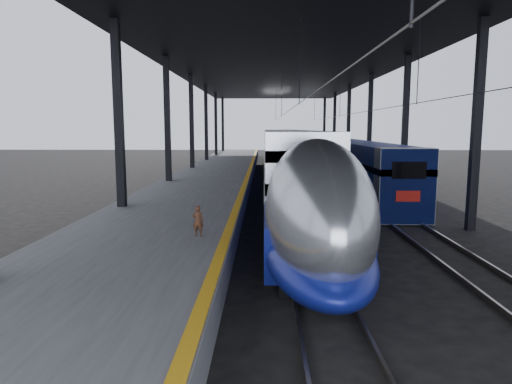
{
  "coord_description": "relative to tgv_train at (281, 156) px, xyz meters",
  "views": [
    {
      "loc": [
        0.51,
        -14.86,
        4.44
      ],
      "look_at": [
        0.19,
        2.54,
        2.0
      ],
      "focal_mm": 32.0,
      "sensor_mm": 36.0,
      "label": 1
    }
  ],
  "objects": [
    {
      "name": "child",
      "position": [
        -3.61,
        -25.91,
        -0.52
      ],
      "size": [
        0.38,
        0.27,
        0.99
      ],
      "primitive_type": "imported",
      "rotation": [
        0.0,
        0.0,
        3.04
      ],
      "color": "#502D1A",
      "rests_on": "platform"
    },
    {
      "name": "yellow_strip",
      "position": [
        -2.7,
        -5.32,
        -1.01
      ],
      "size": [
        0.3,
        80.0,
        0.01
      ],
      "primitive_type": "cube",
      "color": "orange",
      "rests_on": "platform"
    },
    {
      "name": "second_train",
      "position": [
        5.0,
        7.56,
        -0.22
      ],
      "size": [
        2.58,
        56.05,
        3.55
      ],
      "color": "navy",
      "rests_on": "ground"
    },
    {
      "name": "ground",
      "position": [
        -2.0,
        -25.32,
        -2.01
      ],
      "size": [
        160.0,
        160.0,
        0.0
      ],
      "primitive_type": "plane",
      "color": "black",
      "rests_on": "ground"
    },
    {
      "name": "rails",
      "position": [
        2.5,
        -5.32,
        -1.93
      ],
      "size": [
        6.52,
        80.0,
        0.16
      ],
      "color": "slate",
      "rests_on": "ground"
    },
    {
      "name": "canopy",
      "position": [
        -0.1,
        -5.32,
        7.1
      ],
      "size": [
        18.0,
        75.0,
        9.47
      ],
      "color": "black",
      "rests_on": "ground"
    },
    {
      "name": "tgv_train",
      "position": [
        0.0,
        0.0,
        0.0
      ],
      "size": [
        3.01,
        65.2,
        4.31
      ],
      "color": "#AAACB1",
      "rests_on": "ground"
    },
    {
      "name": "platform",
      "position": [
        -5.5,
        -5.32,
        -1.51
      ],
      "size": [
        6.0,
        80.0,
        1.0
      ],
      "primitive_type": "cube",
      "color": "#4C4C4F",
      "rests_on": "ground"
    }
  ]
}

